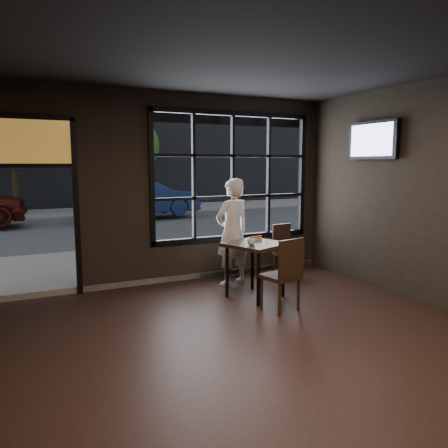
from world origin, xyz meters
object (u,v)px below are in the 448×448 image
chair_near (280,274)px  man (232,232)px  navy_car (141,198)px  cafe_table (255,270)px

chair_near → man: 1.49m
man → navy_car: (0.90, 9.16, -0.10)m
man → cafe_table: bearing=78.3°
cafe_table → man: size_ratio=0.47×
cafe_table → navy_car: size_ratio=0.20×
cafe_table → chair_near: (0.01, -0.68, 0.09)m
navy_car → chair_near: bearing=168.1°
chair_near → navy_car: (0.88, 10.60, 0.28)m
cafe_table → man: 0.90m
cafe_table → navy_car: navy_car is taller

